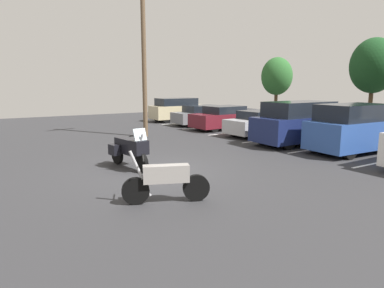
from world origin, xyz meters
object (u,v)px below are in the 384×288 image
(utility_pole, at_px, (144,55))
(car_silver, at_px, (263,123))
(motorcycle_second, at_px, (166,180))
(car_blue, at_px, (357,129))
(motorcycle_touring, at_px, (130,149))
(car_champagne, at_px, (179,109))
(car_maroon, at_px, (226,118))
(car_navy, at_px, (300,123))
(car_grey, at_px, (205,115))

(utility_pole, bearing_deg, car_silver, 62.83)
(motorcycle_second, distance_m, car_blue, 9.76)
(motorcycle_touring, xyz_separation_m, car_champagne, (-12.35, 8.73, 0.22))
(motorcycle_touring, relative_size, motorcycle_second, 1.10)
(car_champagne, distance_m, car_maroon, 5.74)
(car_blue, bearing_deg, motorcycle_second, -81.55)
(car_maroon, bearing_deg, utility_pole, -87.07)
(car_champagne, height_order, car_maroon, car_champagne)
(car_silver, bearing_deg, utility_pole, -117.17)
(car_navy, height_order, utility_pole, utility_pole)
(motorcycle_touring, relative_size, car_champagne, 0.50)
(motorcycle_touring, xyz_separation_m, car_grey, (-9.22, 9.07, 0.00))
(car_silver, height_order, car_blue, car_blue)
(motorcycle_second, bearing_deg, car_silver, 126.09)
(motorcycle_second, height_order, car_silver, car_silver)
(motorcycle_second, height_order, car_grey, car_grey)
(motorcycle_second, relative_size, car_maroon, 0.42)
(car_grey, bearing_deg, car_blue, 0.33)
(motorcycle_second, xyz_separation_m, car_silver, (-7.02, 9.64, 0.12))
(motorcycle_second, xyz_separation_m, car_navy, (-4.07, 9.23, 0.45))
(motorcycle_second, height_order, utility_pole, utility_pole)
(car_maroon, height_order, car_silver, car_maroon)
(motorcycle_second, bearing_deg, car_grey, 143.35)
(car_grey, distance_m, utility_pole, 7.39)
(utility_pole, bearing_deg, car_maroon, 92.93)
(motorcycle_second, distance_m, utility_pole, 11.36)
(car_maroon, bearing_deg, car_grey, 177.83)
(car_champagne, height_order, utility_pole, utility_pole)
(car_navy, bearing_deg, car_grey, 177.73)
(car_maroon, distance_m, car_silver, 3.26)
(car_grey, bearing_deg, car_navy, -2.27)
(car_champagne, distance_m, utility_pole, 8.79)
(car_blue, bearing_deg, car_maroon, -178.94)
(car_blue, xyz_separation_m, utility_pole, (-8.56, -5.80, 3.35))
(car_maroon, distance_m, utility_pole, 6.71)
(car_champagne, bearing_deg, motorcycle_second, -29.99)
(car_grey, xyz_separation_m, car_blue, (11.45, 0.07, 0.32))
(car_grey, relative_size, car_navy, 0.94)
(car_maroon, relative_size, car_navy, 0.98)
(car_navy, bearing_deg, car_blue, 8.94)
(car_maroon, bearing_deg, car_blue, 1.06)
(car_grey, bearing_deg, utility_pole, -63.28)
(motorcycle_touring, relative_size, utility_pole, 0.27)
(car_silver, distance_m, car_navy, 3.00)
(car_blue, bearing_deg, car_champagne, -178.41)
(car_champagne, bearing_deg, car_silver, 2.50)
(car_silver, relative_size, car_blue, 1.01)
(car_grey, height_order, utility_pole, utility_pole)
(car_grey, bearing_deg, motorcycle_second, -36.65)
(car_maroon, xyz_separation_m, car_blue, (8.85, 0.16, 0.28))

